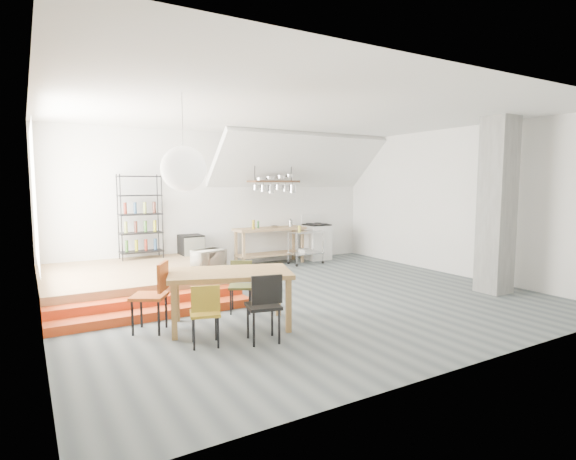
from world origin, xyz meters
TOP-DOWN VIEW (x-y plane):
  - floor at (0.00, 0.00)m, footprint 8.00×8.00m
  - wall_back at (0.00, 3.50)m, footprint 8.00×0.04m
  - wall_left at (-4.00, 0.00)m, footprint 0.04×7.00m
  - wall_right at (4.00, 0.00)m, footprint 0.04×7.00m
  - ceiling at (0.00, 0.00)m, footprint 8.00×7.00m
  - slope_ceiling at (1.80, 2.90)m, footprint 4.40×1.44m
  - window_pane at (-3.98, 1.50)m, footprint 0.02×2.50m
  - platform at (-2.50, 2.00)m, footprint 3.00×3.00m
  - step_lower at (-2.50, 0.05)m, footprint 3.00×0.35m
  - step_upper at (-2.50, 0.40)m, footprint 3.00×0.35m
  - concrete_column at (3.30, -1.50)m, footprint 0.50×0.50m
  - kitchen_counter at (1.10, 3.15)m, footprint 1.80×0.60m
  - stove at (2.50, 3.16)m, footprint 0.60×0.60m
  - pot_rack at (1.13, 2.92)m, footprint 1.20×0.50m
  - wire_shelving at (-2.00, 3.20)m, footprint 0.88×0.38m
  - microwave_shelf at (-1.40, 0.75)m, footprint 0.60×0.40m
  - paper_lantern at (-2.26, -0.69)m, footprint 0.60×0.60m
  - dining_table at (-1.70, -0.89)m, footprint 1.88×1.43m
  - chair_mustard at (-2.28, -1.47)m, footprint 0.45×0.45m
  - chair_black at (-1.59, -1.72)m, footprint 0.49×0.49m
  - chair_olive at (-1.25, -0.26)m, footprint 0.49×0.49m
  - chair_red at (-2.66, -0.57)m, footprint 0.60×0.60m
  - rolling_cart at (1.87, 2.70)m, footprint 0.85×0.48m
  - mini_fridge at (-0.90, 3.20)m, footprint 0.50×0.50m
  - microwave at (-1.40, 0.75)m, footprint 0.60×0.48m
  - bowl at (1.22, 3.10)m, footprint 0.27×0.27m

SIDE VIEW (x-z plane):
  - floor at x=0.00m, z-range 0.00..0.00m
  - step_lower at x=-2.50m, z-range 0.00..0.13m
  - step_upper at x=-2.50m, z-range 0.00..0.27m
  - platform at x=-2.50m, z-range 0.00..0.40m
  - mini_fridge at x=-0.90m, z-range 0.00..0.84m
  - chair_olive at x=-1.25m, z-range 0.08..0.87m
  - chair_mustard at x=-2.28m, z-range 0.08..0.87m
  - stove at x=2.50m, z-range -0.11..1.07m
  - chair_black at x=-1.59m, z-range 0.09..0.98m
  - rolling_cart at x=1.87m, z-range 0.12..0.95m
  - microwave_shelf at x=-1.40m, z-range 0.46..0.63m
  - chair_red at x=-2.66m, z-range 0.09..1.05m
  - kitchen_counter at x=1.10m, z-range 0.17..1.08m
  - dining_table at x=-1.70m, z-range 0.31..1.10m
  - microwave at x=-1.40m, z-range 0.56..0.86m
  - bowl at x=1.22m, z-range 0.91..0.96m
  - wire_shelving at x=-2.00m, z-range 0.43..2.23m
  - wall_back at x=0.00m, z-range 0.00..3.20m
  - wall_left at x=-4.00m, z-range 0.00..3.20m
  - wall_right at x=4.00m, z-range 0.00..3.20m
  - concrete_column at x=3.30m, z-range 0.00..3.20m
  - window_pane at x=-3.98m, z-range 0.70..2.90m
  - pot_rack at x=1.13m, z-range 1.26..2.69m
  - paper_lantern at x=-2.26m, z-range 1.90..2.50m
  - slope_ceiling at x=1.80m, z-range 1.89..3.21m
  - ceiling at x=0.00m, z-range 3.19..3.21m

